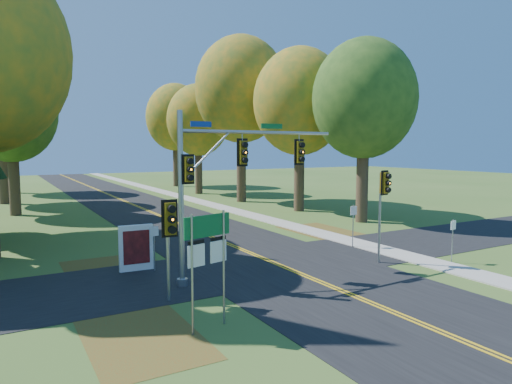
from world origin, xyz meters
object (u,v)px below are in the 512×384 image
east_signal_pole (384,193)px  info_kiosk (136,248)px  route_sign_cluster (208,247)px  traffic_mast (224,173)px

east_signal_pole → info_kiosk: size_ratio=2.14×
east_signal_pole → route_sign_cluster: 10.33m
traffic_mast → east_signal_pole: size_ratio=1.72×
traffic_mast → route_sign_cluster: size_ratio=2.13×
traffic_mast → route_sign_cluster: traffic_mast is taller
east_signal_pole → info_kiosk: bearing=149.0°
route_sign_cluster → info_kiosk: size_ratio=1.73×
east_signal_pole → info_kiosk: 11.11m
traffic_mast → info_kiosk: traffic_mast is taller
route_sign_cluster → info_kiosk: route_sign_cluster is taller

